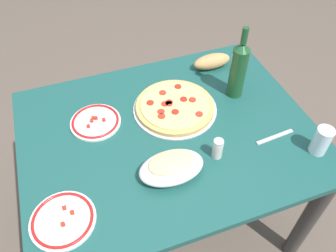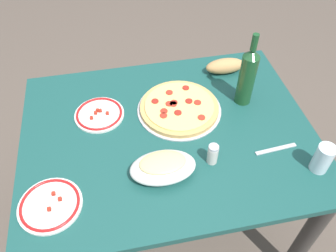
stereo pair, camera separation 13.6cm
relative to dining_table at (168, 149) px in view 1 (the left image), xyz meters
name	(u,v)px [view 1 (the left image)]	position (x,y,z in m)	size (l,w,h in m)	color
ground_plane	(168,216)	(0.00, 0.00, -0.59)	(8.00, 8.00, 0.00)	brown
dining_table	(168,149)	(0.00, 0.00, 0.00)	(1.18, 0.91, 0.71)	#194C47
pepperoni_pizza	(175,107)	(0.07, 0.11, 0.13)	(0.36, 0.36, 0.03)	#B7B7BC
baked_pasta_dish	(171,166)	(-0.06, -0.20, 0.16)	(0.24, 0.15, 0.08)	white
wine_bottle	(238,69)	(0.36, 0.11, 0.26)	(0.07, 0.07, 0.33)	#194723
water_glass	(321,141)	(0.51, -0.29, 0.18)	(0.06, 0.06, 0.12)	silver
side_plate_near	(95,122)	(-0.27, 0.14, 0.13)	(0.21, 0.21, 0.02)	white
side_plate_far	(63,220)	(-0.46, -0.26, 0.13)	(0.22, 0.22, 0.02)	white
bread_loaf	(212,61)	(0.34, 0.32, 0.15)	(0.19, 0.08, 0.07)	tan
spice_shaker	(218,149)	(0.13, -0.18, 0.16)	(0.04, 0.04, 0.09)	silver
fork_right	(275,137)	(0.39, -0.18, 0.12)	(0.17, 0.02, 0.01)	#B7B7BC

